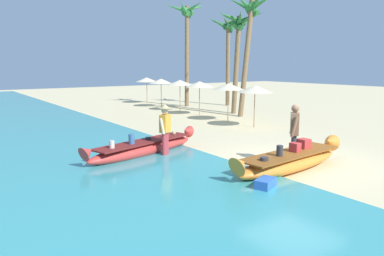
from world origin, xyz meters
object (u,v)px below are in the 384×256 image
object	(u,v)px
palm_tree_tall_inland	(187,25)
palm_tree_leaning_seaward	(251,19)
palm_tree_far_behind	(228,33)
person_tourist_customer	(294,131)
boat_red_midground	(144,148)
cooler_box	(265,185)
boat_orange_foreground	(291,161)
person_vendor_hatted	(165,127)
palm_tree_mid_cluster	(238,31)

from	to	relation	value
palm_tree_tall_inland	palm_tree_leaning_seaward	xyz separation A→B (m)	(0.12, -5.99, -0.20)
palm_tree_far_behind	palm_tree_tall_inland	bearing A→B (deg)	154.58
person_tourist_customer	boat_red_midground	bearing A→B (deg)	133.12
boat_red_midground	palm_tree_tall_inland	size ratio (longest dim) A/B	0.64
cooler_box	boat_orange_foreground	bearing A→B (deg)	2.32
palm_tree_leaning_seaward	cooler_box	bearing A→B (deg)	-131.64
palm_tree_tall_inland	person_vendor_hatted	bearing A→B (deg)	-126.66
palm_tree_leaning_seaward	palm_tree_far_behind	bearing A→B (deg)	62.68
person_vendor_hatted	palm_tree_far_behind	xyz separation A→B (m)	(11.22, 10.38, 4.04)
person_tourist_customer	cooler_box	bearing A→B (deg)	-153.05
person_vendor_hatted	person_tourist_customer	world-z (taller)	person_tourist_customer
palm_tree_mid_cluster	boat_red_midground	bearing A→B (deg)	-146.19
person_vendor_hatted	boat_red_midground	bearing A→B (deg)	132.94
person_vendor_hatted	boat_orange_foreground	bearing A→B (deg)	-58.22
palm_tree_tall_inland	cooler_box	world-z (taller)	palm_tree_tall_inland
palm_tree_leaning_seaward	palm_tree_far_behind	xyz separation A→B (m)	(2.46, 4.76, -0.27)
boat_orange_foreground	boat_red_midground	world-z (taller)	boat_orange_foreground
person_tourist_customer	palm_tree_far_behind	world-z (taller)	palm_tree_far_behind
person_vendor_hatted	palm_tree_mid_cluster	size ratio (longest dim) A/B	0.28
boat_red_midground	palm_tree_mid_cluster	xyz separation A→B (m)	(9.44, 6.32, 4.43)
person_tourist_customer	palm_tree_tall_inland	xyz separation A→B (m)	(6.05, 14.36, 4.49)
person_vendor_hatted	palm_tree_leaning_seaward	world-z (taller)	palm_tree_leaning_seaward
boat_orange_foreground	cooler_box	size ratio (longest dim) A/B	8.08
boat_red_midground	palm_tree_leaning_seaward	bearing A→B (deg)	29.01
palm_tree_far_behind	palm_tree_leaning_seaward	bearing A→B (deg)	-117.32
person_vendor_hatted	palm_tree_leaning_seaward	distance (m)	11.26
boat_orange_foreground	cooler_box	bearing A→B (deg)	-156.21
boat_orange_foreground	person_tourist_customer	size ratio (longest dim) A/B	2.54
boat_orange_foreground	person_tourist_customer	bearing A→B (deg)	34.97
palm_tree_leaning_seaward	cooler_box	xyz separation A→B (m)	(-8.51, -9.57, -5.12)
person_tourist_customer	palm_tree_mid_cluster	distance (m)	12.10
palm_tree_far_behind	cooler_box	xyz separation A→B (m)	(-10.97, -14.33, -4.84)
palm_tree_far_behind	boat_orange_foreground	bearing A→B (deg)	-124.25
person_vendor_hatted	palm_tree_tall_inland	xyz separation A→B (m)	(8.64, 11.60, 4.51)
palm_tree_tall_inland	palm_tree_mid_cluster	world-z (taller)	palm_tree_tall_inland
palm_tree_mid_cluster	palm_tree_far_behind	world-z (taller)	palm_tree_far_behind
palm_tree_tall_inland	palm_tree_leaning_seaward	bearing A→B (deg)	-88.84
cooler_box	person_vendor_hatted	bearing A→B (deg)	72.11
palm_tree_tall_inland	palm_tree_far_behind	distance (m)	2.90
person_tourist_customer	palm_tree_tall_inland	bearing A→B (deg)	67.18
person_vendor_hatted	cooler_box	bearing A→B (deg)	-86.42
boat_red_midground	person_tourist_customer	distance (m)	4.53
person_tourist_customer	palm_tree_tall_inland	size ratio (longest dim) A/B	0.25
palm_tree_leaning_seaward	cooler_box	world-z (taller)	palm_tree_leaning_seaward
palm_tree_mid_cluster	palm_tree_far_behind	xyz separation A→B (m)	(2.24, 3.55, 0.29)
palm_tree_leaning_seaward	boat_red_midground	bearing A→B (deg)	-150.99
boat_red_midground	cooler_box	world-z (taller)	boat_red_midground
boat_orange_foreground	cooler_box	xyz separation A→B (m)	(-1.73, -0.76, -0.14)
palm_tree_mid_cluster	cooler_box	xyz separation A→B (m)	(-8.73, -10.78, -4.55)
person_tourist_customer	palm_tree_tall_inland	world-z (taller)	palm_tree_tall_inland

